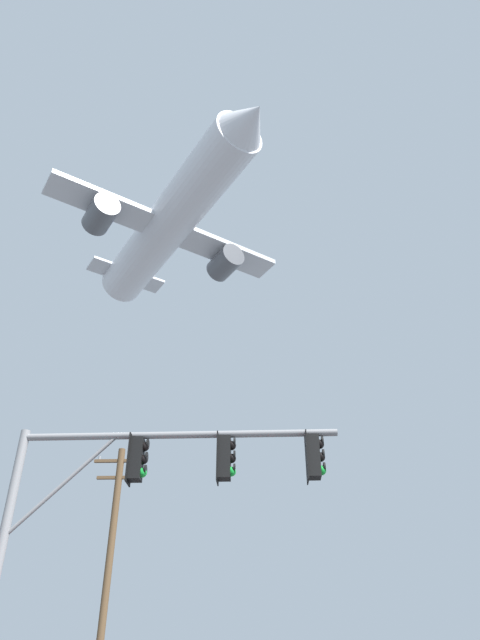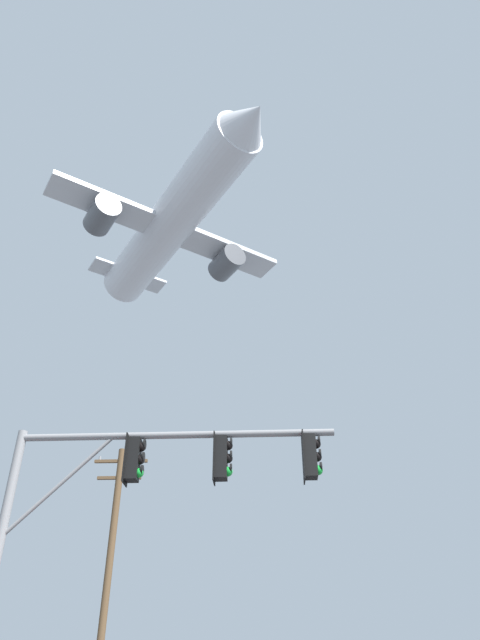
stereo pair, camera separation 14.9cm
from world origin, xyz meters
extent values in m
cylinder|color=gray|center=(-2.44, 6.12, 6.18)|extent=(6.75, 0.23, 0.15)
cylinder|color=gray|center=(-4.80, 6.15, 5.15)|extent=(2.08, 0.11, 2.12)
cube|color=black|center=(0.39, 6.09, 5.66)|extent=(0.26, 0.32, 0.90)
cylinder|color=black|center=(0.39, 6.09, 6.17)|extent=(0.05, 0.05, 0.12)
cube|color=black|center=(0.25, 6.09, 5.66)|extent=(0.03, 0.46, 1.04)
sphere|color=black|center=(0.54, 6.09, 5.93)|extent=(0.20, 0.20, 0.20)
cylinder|color=black|center=(0.60, 6.09, 5.99)|extent=(0.04, 0.21, 0.21)
sphere|color=black|center=(0.54, 6.09, 5.65)|extent=(0.20, 0.20, 0.20)
cylinder|color=black|center=(0.60, 6.09, 5.71)|extent=(0.04, 0.21, 0.21)
sphere|color=green|center=(0.54, 6.09, 5.37)|extent=(0.20, 0.20, 0.20)
cylinder|color=black|center=(0.60, 6.09, 5.43)|extent=(0.04, 0.21, 0.21)
cube|color=black|center=(-1.46, 6.11, 5.66)|extent=(0.26, 0.32, 0.90)
cylinder|color=black|center=(-1.46, 6.11, 6.17)|extent=(0.05, 0.05, 0.12)
cube|color=black|center=(-1.60, 6.11, 5.66)|extent=(0.03, 0.46, 1.04)
sphere|color=black|center=(-1.32, 6.11, 5.93)|extent=(0.20, 0.20, 0.20)
cylinder|color=black|center=(-1.25, 6.11, 5.99)|extent=(0.04, 0.21, 0.21)
sphere|color=black|center=(-1.32, 6.11, 5.65)|extent=(0.20, 0.20, 0.20)
cylinder|color=black|center=(-1.25, 6.11, 5.71)|extent=(0.04, 0.21, 0.21)
sphere|color=green|center=(-1.32, 6.11, 5.37)|extent=(0.20, 0.20, 0.20)
cylinder|color=black|center=(-1.25, 6.11, 5.43)|extent=(0.04, 0.21, 0.21)
cube|color=black|center=(-3.32, 6.13, 5.66)|extent=(0.26, 0.32, 0.90)
cylinder|color=black|center=(-3.32, 6.13, 6.17)|extent=(0.05, 0.05, 0.12)
cube|color=black|center=(-3.46, 6.14, 5.66)|extent=(0.03, 0.46, 1.04)
sphere|color=black|center=(-3.17, 6.13, 5.93)|extent=(0.20, 0.20, 0.20)
cylinder|color=black|center=(-3.11, 6.13, 5.99)|extent=(0.04, 0.21, 0.21)
sphere|color=black|center=(-3.17, 6.13, 5.65)|extent=(0.20, 0.20, 0.20)
cylinder|color=black|center=(-3.11, 6.13, 5.71)|extent=(0.04, 0.21, 0.21)
sphere|color=green|center=(-3.17, 6.13, 5.37)|extent=(0.20, 0.20, 0.20)
cylinder|color=black|center=(-3.11, 6.13, 5.43)|extent=(0.04, 0.21, 0.21)
cylinder|color=brown|center=(-6.42, 17.51, 5.04)|extent=(0.28, 0.28, 10.08)
cube|color=brown|center=(-6.42, 17.51, 9.58)|extent=(2.20, 0.12, 0.12)
cube|color=brown|center=(-6.42, 17.51, 8.88)|extent=(1.80, 0.12, 0.12)
cylinder|color=gray|center=(-7.32, 17.51, 9.70)|extent=(0.10, 0.10, 0.18)
cylinder|color=gray|center=(-5.52, 17.51, 9.70)|extent=(0.10, 0.10, 0.18)
cylinder|color=white|center=(-7.99, 32.18, 36.38)|extent=(16.00, 20.96, 4.02)
cone|color=white|center=(-0.95, 21.79, 36.38)|extent=(4.71, 4.43, 3.82)
cone|color=white|center=(-14.96, 42.47, 36.38)|extent=(4.24, 3.99, 3.41)
cube|color=silver|center=(-8.34, 32.70, 35.78)|extent=(19.22, 14.26, 0.45)
cylinder|color=#595B60|center=(-3.39, 36.05, 34.57)|extent=(3.56, 3.76, 2.26)
cylinder|color=#595B60|center=(-13.29, 29.35, 34.57)|extent=(3.56, 3.76, 2.26)
cube|color=navy|center=(-13.48, 40.29, 38.64)|extent=(2.22, 3.08, 4.77)
cube|color=silver|center=(-13.62, 40.50, 36.76)|extent=(7.50, 6.10, 0.25)
camera|label=1|loc=(-0.78, -5.62, 1.55)|focal=32.53mm
camera|label=2|loc=(-0.63, -5.61, 1.55)|focal=32.53mm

